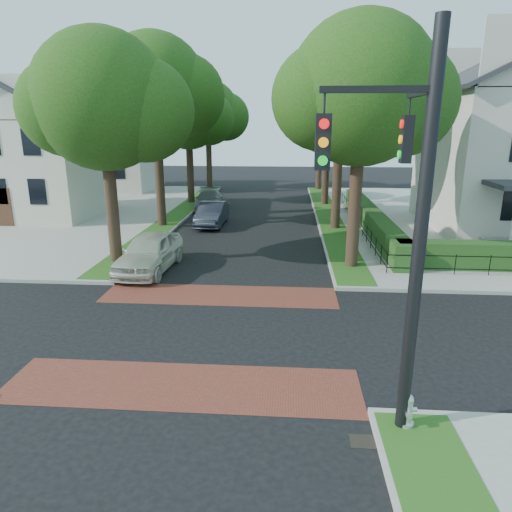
% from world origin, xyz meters
% --- Properties ---
extents(ground, '(120.00, 120.00, 0.00)m').
position_xyz_m(ground, '(0.00, 0.00, 0.00)').
color(ground, black).
rests_on(ground, ground).
extents(crosswalk_far, '(9.00, 2.20, 0.01)m').
position_xyz_m(crosswalk_far, '(0.00, 3.20, 0.01)').
color(crosswalk_far, maroon).
rests_on(crosswalk_far, ground).
extents(crosswalk_near, '(9.00, 2.20, 0.01)m').
position_xyz_m(crosswalk_near, '(0.00, -3.20, 0.01)').
color(crosswalk_near, maroon).
rests_on(crosswalk_near, ground).
extents(storm_drain, '(0.65, 0.45, 0.01)m').
position_xyz_m(storm_drain, '(4.30, -5.00, 0.01)').
color(storm_drain, black).
rests_on(storm_drain, ground).
extents(grass_strip_ne, '(1.60, 29.80, 0.02)m').
position_xyz_m(grass_strip_ne, '(5.40, 19.10, 0.16)').
color(grass_strip_ne, '#1E4D16').
rests_on(grass_strip_ne, sidewalk_ne).
extents(grass_strip_nw, '(1.60, 29.80, 0.02)m').
position_xyz_m(grass_strip_nw, '(-5.40, 19.10, 0.16)').
color(grass_strip_nw, '#1E4D16').
rests_on(grass_strip_nw, sidewalk_nw).
extents(tree_right_near, '(7.75, 6.67, 10.66)m').
position_xyz_m(tree_right_near, '(5.60, 7.24, 7.63)').
color(tree_right_near, black).
rests_on(tree_right_near, sidewalk_ne).
extents(tree_right_mid, '(8.25, 7.09, 11.22)m').
position_xyz_m(tree_right_mid, '(5.61, 15.25, 7.99)').
color(tree_right_mid, black).
rests_on(tree_right_mid, sidewalk_ne).
extents(tree_right_far, '(7.25, 6.23, 9.74)m').
position_xyz_m(tree_right_far, '(5.60, 24.22, 6.91)').
color(tree_right_far, black).
rests_on(tree_right_far, sidewalk_ne).
extents(tree_right_back, '(7.50, 6.45, 10.20)m').
position_xyz_m(tree_right_back, '(5.60, 33.23, 7.27)').
color(tree_right_back, black).
rests_on(tree_right_back, sidewalk_ne).
extents(tree_left_near, '(7.50, 6.45, 10.20)m').
position_xyz_m(tree_left_near, '(-5.40, 7.23, 7.27)').
color(tree_left_near, black).
rests_on(tree_left_near, sidewalk_nw).
extents(tree_left_mid, '(8.00, 6.88, 11.48)m').
position_xyz_m(tree_left_mid, '(-5.39, 15.24, 8.34)').
color(tree_left_mid, black).
rests_on(tree_left_mid, sidewalk_nw).
extents(tree_left_far, '(7.00, 6.02, 9.86)m').
position_xyz_m(tree_left_far, '(-5.40, 24.22, 7.12)').
color(tree_left_far, black).
rests_on(tree_left_far, sidewalk_nw).
extents(tree_left_back, '(7.75, 6.66, 10.44)m').
position_xyz_m(tree_left_back, '(-5.40, 33.24, 7.41)').
color(tree_left_back, black).
rests_on(tree_left_back, sidewalk_nw).
extents(hedge_main_road, '(1.00, 18.00, 1.20)m').
position_xyz_m(hedge_main_road, '(7.70, 15.00, 0.75)').
color(hedge_main_road, '#1C4216').
rests_on(hedge_main_road, sidewalk_ne).
extents(fence_main_road, '(0.06, 18.00, 0.90)m').
position_xyz_m(fence_main_road, '(6.90, 15.00, 0.60)').
color(fence_main_road, black).
rests_on(fence_main_road, sidewalk_ne).
extents(house_left_near, '(10.00, 9.00, 10.14)m').
position_xyz_m(house_left_near, '(-15.49, 17.99, 5.04)').
color(house_left_near, beige).
rests_on(house_left_near, sidewalk_nw).
extents(house_left_far, '(10.00, 9.00, 10.14)m').
position_xyz_m(house_left_far, '(-15.49, 31.99, 5.04)').
color(house_left_far, beige).
rests_on(house_left_far, sidewalk_nw).
extents(traffic_signal, '(2.17, 2.00, 8.00)m').
position_xyz_m(traffic_signal, '(4.89, -4.41, 4.71)').
color(traffic_signal, black).
rests_on(traffic_signal, sidewalk_se).
extents(parked_car_front, '(2.31, 5.11, 1.70)m').
position_xyz_m(parked_car_front, '(-3.60, 6.10, 0.85)').
color(parked_car_front, beige).
rests_on(parked_car_front, ground).
extents(parked_car_middle, '(1.68, 4.61, 1.51)m').
position_xyz_m(parked_car_middle, '(-2.38, 15.78, 0.75)').
color(parked_car_middle, '#202530').
rests_on(parked_car_middle, ground).
extents(parked_car_rear, '(2.62, 5.26, 1.47)m').
position_xyz_m(parked_car_rear, '(-3.60, 21.69, 0.73)').
color(parked_car_rear, slate).
rests_on(parked_car_rear, ground).
extents(fire_hydrant, '(0.43, 0.45, 0.79)m').
position_xyz_m(fire_hydrant, '(5.20, -4.61, 0.53)').
color(fire_hydrant, silver).
rests_on(fire_hydrant, sidewalk_se).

